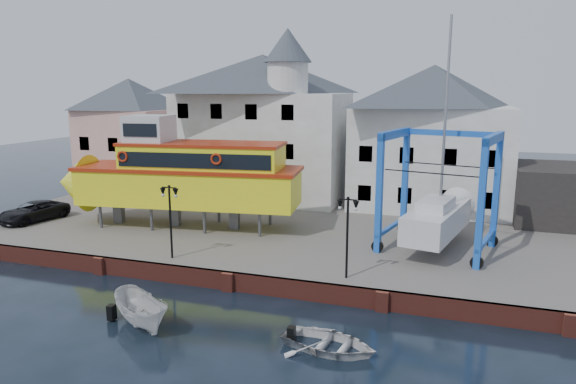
% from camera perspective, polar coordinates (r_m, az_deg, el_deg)
% --- Properties ---
extents(ground, '(140.00, 140.00, 0.00)m').
position_cam_1_polar(ground, '(27.54, -6.63, -10.84)').
color(ground, black).
rests_on(ground, ground).
extents(hardstanding, '(44.00, 22.00, 1.00)m').
position_cam_1_polar(hardstanding, '(37.11, 0.45, -4.04)').
color(hardstanding, '#5F5A58').
rests_on(hardstanding, ground).
extents(quay_wall, '(44.00, 0.47, 1.00)m').
position_cam_1_polar(quay_wall, '(27.44, -6.57, -9.80)').
color(quay_wall, maroon).
rests_on(quay_wall, ground).
extents(building_pink, '(8.00, 7.00, 10.30)m').
position_cam_1_polar(building_pink, '(50.37, -17.00, 6.10)').
color(building_pink, tan).
rests_on(building_pink, hardstanding).
extents(building_white_main, '(14.00, 8.30, 14.00)m').
position_cam_1_polar(building_white_main, '(44.45, -2.66, 7.48)').
color(building_white_main, beige).
rests_on(building_white_main, hardstanding).
extents(building_white_right, '(12.00, 8.00, 11.20)m').
position_cam_1_polar(building_white_right, '(42.29, 15.62, 5.86)').
color(building_white_right, beige).
rests_on(building_white_right, hardstanding).
extents(shed_dark, '(8.00, 7.00, 4.00)m').
position_cam_1_polar(shed_dark, '(41.57, 29.10, -0.28)').
color(shed_dark, black).
rests_on(shed_dark, hardstanding).
extents(lamp_post_left, '(1.12, 0.32, 4.20)m').
position_cam_1_polar(lamp_post_left, '(29.13, -13.01, -1.21)').
color(lamp_post_left, black).
rests_on(lamp_post_left, hardstanding).
extents(lamp_post_right, '(1.12, 0.32, 4.20)m').
position_cam_1_polar(lamp_post_right, '(25.53, 6.65, -2.76)').
color(lamp_post_right, black).
rests_on(lamp_post_right, hardstanding).
extents(tour_boat, '(17.88, 6.26, 7.62)m').
position_cam_1_polar(tour_boat, '(36.00, -12.53, 1.88)').
color(tour_boat, '#59595E').
rests_on(tour_boat, hardstanding).
extents(travel_lift, '(7.18, 9.16, 13.41)m').
position_cam_1_polar(travel_lift, '(32.16, 16.65, -1.92)').
color(travel_lift, blue).
rests_on(travel_lift, hardstanding).
extents(van, '(3.28, 5.32, 1.37)m').
position_cam_1_polar(van, '(41.36, -26.44, -1.94)').
color(van, black).
rests_on(van, hardstanding).
extents(motorboat_a, '(4.36, 3.66, 1.62)m').
position_cam_1_polar(motorboat_a, '(24.57, -15.87, -14.08)').
color(motorboat_a, silver).
rests_on(motorboat_a, ground).
extents(motorboat_b, '(4.34, 3.40, 0.82)m').
position_cam_1_polar(motorboat_b, '(21.82, 4.57, -17.07)').
color(motorboat_b, silver).
rests_on(motorboat_b, ground).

